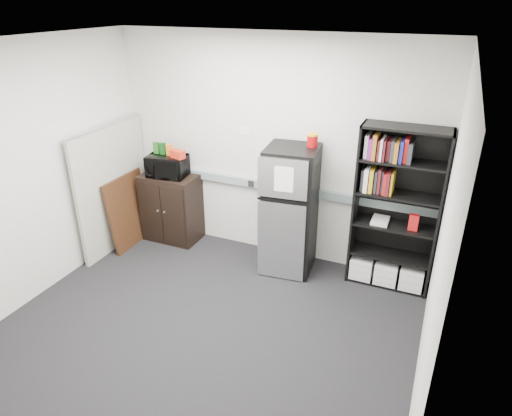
% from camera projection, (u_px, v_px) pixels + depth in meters
% --- Properties ---
extents(floor, '(4.00, 4.00, 0.00)m').
position_uv_depth(floor, '(206.00, 329.00, 4.58)').
color(floor, black).
rests_on(floor, ground).
extents(wall_back, '(4.00, 0.02, 2.70)m').
position_uv_depth(wall_back, '(272.00, 150.00, 5.46)').
color(wall_back, silver).
rests_on(wall_back, floor).
extents(wall_right, '(0.02, 3.50, 2.70)m').
position_uv_depth(wall_right, '(440.00, 253.00, 3.29)').
color(wall_right, silver).
rests_on(wall_right, floor).
extents(wall_left, '(0.02, 3.50, 2.70)m').
position_uv_depth(wall_left, '(30.00, 175.00, 4.73)').
color(wall_left, silver).
rests_on(wall_left, floor).
extents(ceiling, '(4.00, 3.50, 0.02)m').
position_uv_depth(ceiling, '(189.00, 45.00, 3.43)').
color(ceiling, white).
rests_on(ceiling, wall_back).
extents(electrical_raceway, '(3.92, 0.05, 0.10)m').
position_uv_depth(electrical_raceway, '(270.00, 186.00, 5.63)').
color(electrical_raceway, gray).
rests_on(electrical_raceway, wall_back).
extents(wall_note, '(0.14, 0.00, 0.10)m').
position_uv_depth(wall_note, '(245.00, 131.00, 5.50)').
color(wall_note, white).
rests_on(wall_note, wall_back).
extents(bookshelf, '(0.90, 0.34, 1.85)m').
position_uv_depth(bookshelf, '(396.00, 211.00, 4.94)').
color(bookshelf, black).
rests_on(bookshelf, floor).
extents(cubicle_partition, '(0.06, 1.30, 1.62)m').
position_uv_depth(cubicle_partition, '(113.00, 187.00, 5.82)').
color(cubicle_partition, '#999688').
rests_on(cubicle_partition, floor).
extents(cabinet, '(0.73, 0.49, 0.91)m').
position_uv_depth(cabinet, '(172.00, 207.00, 6.11)').
color(cabinet, black).
rests_on(cabinet, floor).
extents(microwave, '(0.54, 0.41, 0.27)m').
position_uv_depth(microwave, '(167.00, 166.00, 5.85)').
color(microwave, black).
rests_on(microwave, cabinet).
extents(snack_box_a, '(0.08, 0.06, 0.15)m').
position_uv_depth(snack_box_a, '(156.00, 148.00, 5.85)').
color(snack_box_a, '#1E5919').
rests_on(snack_box_a, microwave).
extents(snack_box_b, '(0.08, 0.06, 0.15)m').
position_uv_depth(snack_box_b, '(163.00, 149.00, 5.81)').
color(snack_box_b, '#0D3C10').
rests_on(snack_box_b, microwave).
extents(snack_box_c, '(0.08, 0.06, 0.14)m').
position_uv_depth(snack_box_c, '(169.00, 150.00, 5.78)').
color(snack_box_c, orange).
rests_on(snack_box_c, microwave).
extents(snack_bag, '(0.20, 0.14, 0.10)m').
position_uv_depth(snack_bag, '(178.00, 154.00, 5.69)').
color(snack_bag, red).
rests_on(snack_bag, microwave).
extents(refrigerator, '(0.63, 0.66, 1.53)m').
position_uv_depth(refrigerator, '(290.00, 211.00, 5.30)').
color(refrigerator, black).
rests_on(refrigerator, floor).
extents(coffee_can, '(0.12, 0.12, 0.16)m').
position_uv_depth(coffee_can, '(313.00, 139.00, 4.99)').
color(coffee_can, '#9D070A').
rests_on(coffee_can, refrigerator).
extents(framed_poster, '(0.16, 0.74, 0.94)m').
position_uv_depth(framed_poster, '(129.00, 211.00, 5.97)').
color(framed_poster, black).
rests_on(framed_poster, floor).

